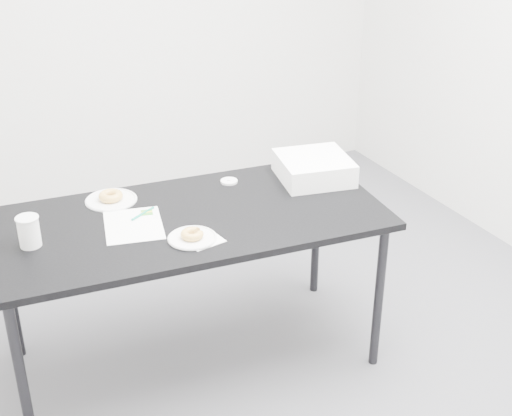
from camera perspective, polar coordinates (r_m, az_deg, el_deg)
name	(u,v)px	position (r m, az deg, el deg)	size (l,w,h in m)	color
floor	(240,358)	(3.58, -1.29, -11.90)	(4.00, 4.00, 0.00)	#4D4D52
wall_back	(102,5)	(4.76, -12.23, 15.57)	(4.00, 0.02, 2.70)	silver
table	(189,228)	(3.19, -5.34, -1.60)	(1.80, 0.97, 0.79)	black
scorecard	(133,225)	(3.12, -9.78, -1.35)	(0.24, 0.31, 0.00)	white
logo_patch	(147,212)	(3.21, -8.73, -0.35)	(0.05, 0.05, 0.00)	#39912A
pen	(143,213)	(3.19, -9.04, -0.44)	(0.01, 0.01, 0.14)	#0B7D62
napkin	(203,239)	(2.97, -4.26, -2.52)	(0.14, 0.14, 0.00)	white
plate_near	(192,238)	(2.97, -5.11, -2.41)	(0.21, 0.21, 0.01)	white
donut_near	(192,234)	(2.96, -5.13, -2.09)	(0.10, 0.10, 0.03)	#C18F3D
plate_far	(111,200)	(3.35, -11.51, 0.62)	(0.24, 0.24, 0.01)	white
donut_far	(111,196)	(3.34, -11.55, 0.96)	(0.11, 0.11, 0.04)	#C18F3D
coffee_cup	(29,231)	(3.03, -17.71, -1.80)	(0.09, 0.09, 0.13)	white
cup_lid	(229,181)	(3.46, -2.17, 2.15)	(0.08, 0.08, 0.01)	white
bakery_box	(314,168)	(3.49, 4.65, 3.21)	(0.33, 0.33, 0.11)	white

